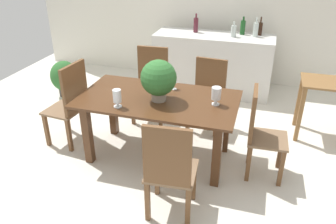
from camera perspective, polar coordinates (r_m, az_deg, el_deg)
ground_plane at (r=4.22m, az=-0.97°, el=-6.31°), size 7.04×7.04×0.00m
back_wall at (r=6.12m, az=6.66°, el=17.50°), size 6.40×0.10×2.60m
dining_table at (r=3.79m, az=-1.66°, el=0.48°), size 1.76×0.96×0.76m
chair_far_right at (r=4.54m, az=6.82°, el=3.69°), size 0.49×0.44×0.94m
chair_foot_end at (r=3.67m, az=15.22°, el=-3.00°), size 0.42×0.42×1.00m
chair_head_end at (r=4.26m, az=-16.07°, el=1.82°), size 0.46×0.51×1.06m
chair_far_left at (r=4.73m, az=-2.80°, el=5.33°), size 0.49×0.44×1.03m
chair_near_right at (r=2.98m, az=0.24°, el=-9.47°), size 0.48×0.47×1.02m
flower_centerpiece at (r=3.58m, az=-1.60°, el=5.65°), size 0.39×0.39×0.45m
crystal_vase_left at (r=3.52m, az=-8.59°, el=2.53°), size 0.09×0.09×0.20m
crystal_vase_center_near at (r=3.57m, az=8.15°, el=3.00°), size 0.10×0.10×0.20m
wine_glass at (r=3.91m, az=1.05°, el=5.39°), size 0.07×0.07×0.16m
kitchen_counter at (r=5.70m, az=7.53°, el=8.12°), size 1.90×0.65×0.96m
wine_bottle_amber at (r=5.64m, az=12.52°, el=13.79°), size 0.08×0.08×0.28m
wine_bottle_tall at (r=5.47m, az=11.00°, el=13.28°), size 0.08×0.08×0.23m
wine_bottle_green at (r=5.56m, az=14.60°, el=13.36°), size 0.08×0.08×0.29m
wine_bottle_clear at (r=5.66m, az=15.28°, el=13.44°), size 0.07×0.07×0.29m
wine_bottle_dark at (r=5.67m, az=4.73°, el=14.47°), size 0.08×0.08×0.30m
side_table at (r=4.68m, az=25.22°, el=2.45°), size 0.66×0.51×0.77m
potted_plant_floor at (r=5.78m, az=-17.07°, el=5.66°), size 0.45×0.45×0.58m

